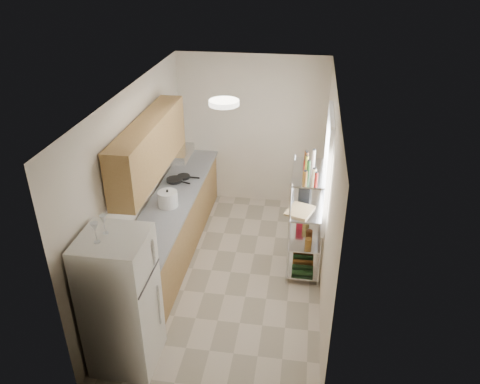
% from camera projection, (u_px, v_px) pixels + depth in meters
% --- Properties ---
extents(room, '(2.52, 4.42, 2.62)m').
position_uv_depth(room, '(230.00, 191.00, 6.02)').
color(room, '#BFB09B').
rests_on(room, ground).
extents(counter_run, '(0.63, 3.51, 0.90)m').
position_uv_depth(counter_run, '(174.00, 224.00, 6.92)').
color(counter_run, '#A17A44').
rests_on(counter_run, ground).
extents(upper_cabinets, '(0.33, 2.20, 0.72)m').
position_uv_depth(upper_cabinets, '(150.00, 147.00, 6.01)').
color(upper_cabinets, '#A17A44').
rests_on(upper_cabinets, room).
extents(range_hood, '(0.50, 0.60, 0.12)m').
position_uv_depth(range_hood, '(173.00, 153.00, 6.90)').
color(range_hood, '#B7BABC').
rests_on(range_hood, room).
extents(window, '(0.06, 1.00, 1.46)m').
position_uv_depth(window, '(327.00, 168.00, 6.05)').
color(window, white).
rests_on(window, room).
extents(bakers_rack, '(0.45, 0.90, 1.73)m').
position_uv_depth(bakers_rack, '(308.00, 199.00, 6.24)').
color(bakers_rack, silver).
rests_on(bakers_rack, ground).
extents(ceiling_dome, '(0.34, 0.34, 0.05)m').
position_uv_depth(ceiling_dome, '(224.00, 103.00, 5.16)').
color(ceiling_dome, white).
rests_on(ceiling_dome, room).
extents(refrigerator, '(0.67, 0.67, 1.62)m').
position_uv_depth(refrigerator, '(121.00, 302.00, 4.89)').
color(refrigerator, silver).
rests_on(refrigerator, ground).
extents(wine_glass_a, '(0.07, 0.07, 0.21)m').
position_uv_depth(wine_glass_a, '(104.00, 224.00, 4.52)').
color(wine_glass_a, silver).
rests_on(wine_glass_a, refrigerator).
extents(wine_glass_b, '(0.08, 0.08, 0.22)m').
position_uv_depth(wine_glass_b, '(95.00, 233.00, 4.38)').
color(wine_glass_b, silver).
rests_on(wine_glass_b, refrigerator).
extents(rice_cooker, '(0.27, 0.27, 0.22)m').
position_uv_depth(rice_cooker, '(168.00, 199.00, 6.44)').
color(rice_cooker, white).
rests_on(rice_cooker, counter_run).
extents(frying_pan_large, '(0.31, 0.31, 0.04)m').
position_uv_depth(frying_pan_large, '(174.00, 180.00, 7.16)').
color(frying_pan_large, black).
rests_on(frying_pan_large, counter_run).
extents(frying_pan_small, '(0.21, 0.21, 0.04)m').
position_uv_depth(frying_pan_small, '(183.00, 177.00, 7.26)').
color(frying_pan_small, black).
rests_on(frying_pan_small, counter_run).
extents(cutting_board, '(0.41, 0.47, 0.03)m').
position_uv_depth(cutting_board, '(300.00, 211.00, 6.14)').
color(cutting_board, tan).
rests_on(cutting_board, bakers_rack).
extents(espresso_machine, '(0.18, 0.25, 0.27)m').
position_uv_depth(espresso_machine, '(306.00, 186.00, 6.48)').
color(espresso_machine, black).
rests_on(espresso_machine, bakers_rack).
extents(storage_bag, '(0.11, 0.16, 0.17)m').
position_uv_depth(storage_bag, '(301.00, 221.00, 6.61)').
color(storage_bag, '#AD1528').
rests_on(storage_bag, bakers_rack).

